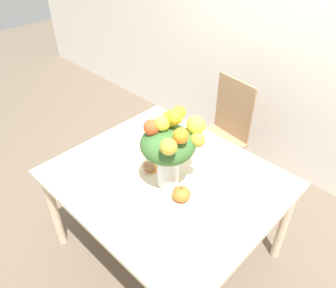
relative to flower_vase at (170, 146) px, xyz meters
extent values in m
plane|color=brown|center=(-0.05, 0.02, -1.04)|extent=(12.00, 12.00, 0.00)
cube|color=white|center=(-0.05, 1.52, 0.31)|extent=(8.00, 0.06, 2.70)
cube|color=beige|center=(-0.05, 0.02, -0.31)|extent=(1.37, 1.17, 0.03)
cylinder|color=beige|center=(-0.68, -0.50, -0.68)|extent=(0.06, 0.06, 0.72)
cylinder|color=beige|center=(-0.68, 0.55, -0.68)|extent=(0.06, 0.06, 0.72)
cylinder|color=beige|center=(0.57, 0.55, -0.68)|extent=(0.06, 0.06, 0.72)
cylinder|color=silver|center=(-0.01, -0.01, -0.17)|extent=(0.14, 0.14, 0.24)
cylinder|color=silver|center=(-0.01, -0.01, -0.23)|extent=(0.12, 0.12, 0.12)
cylinder|color=#38662D|center=(0.02, -0.01, -0.13)|extent=(0.01, 0.01, 0.31)
cylinder|color=#38662D|center=(0.00, 0.02, -0.13)|extent=(0.01, 0.01, 0.31)
cylinder|color=#38662D|center=(-0.03, 0.01, -0.13)|extent=(0.00, 0.00, 0.31)
cylinder|color=#38662D|center=(-0.03, -0.02, -0.13)|extent=(0.00, 0.01, 0.31)
cylinder|color=#38662D|center=(0.00, -0.03, -0.13)|extent=(0.01, 0.01, 0.31)
ellipsoid|color=#38662D|center=(-0.01, -0.01, 0.01)|extent=(0.32, 0.32, 0.19)
sphere|color=orange|center=(0.11, -0.03, 0.14)|extent=(0.09, 0.09, 0.09)
sphere|color=yellow|center=(-0.03, 0.03, 0.16)|extent=(0.09, 0.09, 0.09)
sphere|color=yellow|center=(-0.08, 0.17, 0.12)|extent=(0.08, 0.08, 0.08)
sphere|color=#AD9E33|center=(0.11, -0.13, 0.12)|extent=(0.09, 0.09, 0.09)
sphere|color=yellow|center=(-0.04, -0.02, 0.15)|extent=(0.09, 0.09, 0.09)
sphere|color=yellow|center=(0.07, 0.14, 0.11)|extent=(0.11, 0.11, 0.11)
sphere|color=#AD9E33|center=(0.12, 0.10, 0.05)|extent=(0.09, 0.09, 0.09)
sphere|color=yellow|center=(0.01, 0.03, 0.19)|extent=(0.09, 0.09, 0.09)
sphere|color=#D64C23|center=(-0.07, -0.07, 0.13)|extent=(0.09, 0.09, 0.09)
ellipsoid|color=orange|center=(0.14, -0.05, -0.25)|extent=(0.11, 0.11, 0.09)
cylinder|color=brown|center=(0.14, -0.05, -0.20)|extent=(0.02, 0.02, 0.02)
ellipsoid|color=#936642|center=(-0.18, -0.01, -0.26)|extent=(0.09, 0.06, 0.07)
cone|color=orange|center=(-0.18, 0.01, -0.26)|extent=(0.09, 0.09, 0.07)
sphere|color=#936642|center=(-0.18, -0.05, -0.23)|extent=(0.03, 0.03, 0.03)
cube|color=#9E7A56|center=(-0.29, 0.87, -0.60)|extent=(0.48, 0.48, 0.02)
cylinder|color=#9E7A56|center=(-0.48, 0.73, -0.82)|extent=(0.04, 0.04, 0.43)
cylinder|color=#9E7A56|center=(-0.15, 0.68, -0.82)|extent=(0.04, 0.04, 0.43)
cylinder|color=#9E7A56|center=(-0.43, 1.06, -0.82)|extent=(0.04, 0.04, 0.43)
cylinder|color=#9E7A56|center=(-0.10, 1.01, -0.82)|extent=(0.04, 0.04, 0.43)
cube|color=#9E7A56|center=(-0.26, 1.07, -0.32)|extent=(0.40, 0.07, 0.54)
camera|label=1|loc=(1.02, -1.07, 1.14)|focal=35.00mm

